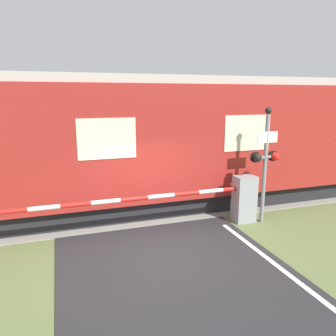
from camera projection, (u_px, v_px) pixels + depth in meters
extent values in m
plane|color=#5B6B3D|center=(163.00, 253.00, 7.63)|extent=(80.00, 80.00, 0.00)
cube|color=gray|center=(133.00, 208.00, 10.58)|extent=(36.00, 3.20, 0.03)
cube|color=#595451|center=(138.00, 214.00, 9.90)|extent=(36.00, 0.08, 0.10)
cube|color=#595451|center=(128.00, 200.00, 11.24)|extent=(36.00, 0.08, 0.10)
cube|color=black|center=(222.00, 191.00, 11.52)|extent=(13.89, 2.45, 0.60)
cube|color=maroon|center=(224.00, 136.00, 11.10)|extent=(15.10, 2.89, 3.30)
cube|color=#ADA89E|center=(226.00, 82.00, 10.72)|extent=(14.80, 2.66, 0.24)
cube|color=beige|center=(248.00, 133.00, 9.70)|extent=(1.51, 0.02, 1.06)
cube|color=beige|center=(107.00, 139.00, 8.41)|extent=(1.51, 0.02, 1.06)
cube|color=gray|center=(244.00, 199.00, 9.41)|extent=(0.60, 0.44, 1.35)
cylinder|color=gray|center=(245.00, 188.00, 9.34)|extent=(0.16, 0.16, 0.18)
cylinder|color=red|center=(234.00, 189.00, 9.22)|extent=(0.72, 0.11, 0.11)
cylinder|color=white|center=(211.00, 191.00, 9.00)|extent=(0.72, 0.11, 0.11)
cylinder|color=red|center=(187.00, 194.00, 8.78)|extent=(0.72, 0.11, 0.11)
cylinder|color=white|center=(161.00, 196.00, 8.55)|extent=(0.72, 0.11, 0.11)
cylinder|color=red|center=(134.00, 199.00, 8.33)|extent=(0.72, 0.11, 0.11)
cylinder|color=white|center=(106.00, 202.00, 8.10)|extent=(0.72, 0.11, 0.11)
cylinder|color=red|center=(76.00, 205.00, 7.88)|extent=(0.72, 0.11, 0.11)
cylinder|color=white|center=(44.00, 208.00, 7.66)|extent=(0.72, 0.11, 0.11)
cylinder|color=red|center=(10.00, 211.00, 7.43)|extent=(0.72, 0.11, 0.11)
cylinder|color=gray|center=(265.00, 170.00, 9.19)|extent=(0.11, 0.11, 3.09)
cube|color=gray|center=(265.00, 157.00, 9.11)|extent=(0.70, 0.07, 0.07)
sphere|color=black|center=(257.00, 158.00, 8.98)|extent=(0.24, 0.24, 0.24)
sphere|color=red|center=(275.00, 157.00, 9.16)|extent=(0.24, 0.24, 0.24)
cylinder|color=black|center=(255.00, 157.00, 9.08)|extent=(0.30, 0.06, 0.30)
cylinder|color=black|center=(273.00, 156.00, 9.26)|extent=(0.30, 0.06, 0.30)
cube|color=white|center=(268.00, 137.00, 8.96)|extent=(0.62, 0.02, 0.31)
sphere|color=black|center=(268.00, 111.00, 8.84)|extent=(0.18, 0.18, 0.18)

